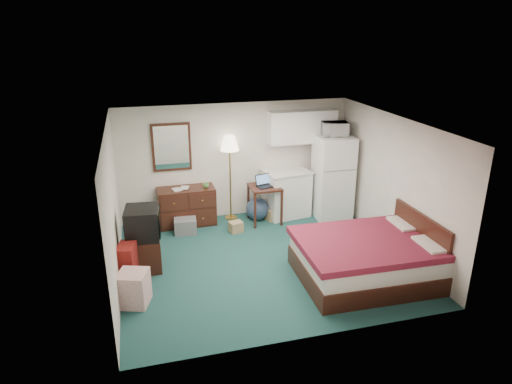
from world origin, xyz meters
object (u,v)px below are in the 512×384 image
object	(u,v)px
desk	(265,204)
bed	(366,259)
floor_lamp	(230,178)
suitcase	(128,264)
fridge	(333,177)
dresser	(187,206)
kitchen_counter	(286,194)
tv_stand	(144,253)

from	to	relation	value
desk	bed	bearing A→B (deg)	-69.78
floor_lamp	bed	size ratio (longest dim) A/B	0.85
suitcase	fridge	bearing A→B (deg)	35.61
floor_lamp	fridge	bearing A→B (deg)	-12.26
fridge	dresser	bearing A→B (deg)	175.23
dresser	bed	bearing A→B (deg)	-50.07
bed	suitcase	size ratio (longest dim) A/B	3.18
bed	suitcase	distance (m)	3.94
desk	kitchen_counter	world-z (taller)	kitchen_counter
desk	suitcase	bearing A→B (deg)	-147.15
floor_lamp	desk	world-z (taller)	floor_lamp
desk	tv_stand	size ratio (longest dim) A/B	1.26
desk	tv_stand	world-z (taller)	desk
bed	tv_stand	bearing A→B (deg)	161.12
kitchen_counter	suitcase	xyz separation A→B (m)	(-3.42, -2.06, -0.16)
dresser	tv_stand	size ratio (longest dim) A/B	1.85
dresser	tv_stand	world-z (taller)	dresser
desk	fridge	xyz separation A→B (m)	(1.51, -0.10, 0.51)
dresser	desk	xyz separation A→B (m)	(1.63, -0.31, 0.00)
bed	desk	bearing A→B (deg)	111.36
fridge	suitcase	xyz separation A→B (m)	(-4.36, -1.72, -0.57)
floor_lamp	tv_stand	distance (m)	2.68
floor_lamp	bed	distance (m)	3.54
fridge	bed	size ratio (longest dim) A/B	0.83
desk	tv_stand	xyz separation A→B (m)	(-2.59, -1.38, -0.11)
dresser	tv_stand	distance (m)	1.94
kitchen_counter	fridge	bearing A→B (deg)	-29.09
desk	fridge	world-z (taller)	fridge
suitcase	desk	bearing A→B (deg)	46.57
fridge	tv_stand	distance (m)	4.34
fridge	tv_stand	world-z (taller)	fridge
floor_lamp	suitcase	xyz separation A→B (m)	(-2.19, -2.20, -0.59)
suitcase	kitchen_counter	bearing A→B (deg)	45.07
floor_lamp	desk	size ratio (longest dim) A/B	2.30
dresser	tv_stand	bearing A→B (deg)	-120.71
floor_lamp	suitcase	world-z (taller)	floor_lamp
bed	suitcase	xyz separation A→B (m)	(-3.83, 0.88, -0.01)
tv_stand	suitcase	distance (m)	0.52
floor_lamp	kitchen_counter	size ratio (longest dim) A/B	1.85
dresser	suitcase	size ratio (longest dim) A/B	1.72
desk	kitchen_counter	bearing A→B (deg)	23.00
tv_stand	suitcase	size ratio (longest dim) A/B	0.93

